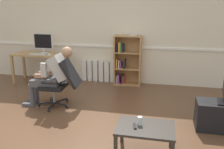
{
  "coord_description": "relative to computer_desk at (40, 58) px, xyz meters",
  "views": [
    {
      "loc": [
        1.05,
        -3.4,
        1.95
      ],
      "look_at": [
        0.15,
        0.85,
        0.7
      ],
      "focal_mm": 39.23,
      "sensor_mm": 36.0,
      "label": 1
    }
  ],
  "objects": [
    {
      "name": "keyboard",
      "position": [
        0.02,
        -0.14,
        0.12
      ],
      "size": [
        0.42,
        0.12,
        0.02
      ],
      "primitive_type": "cube",
      "color": "silver",
      "rests_on": "computer_desk"
    },
    {
      "name": "bookshelf",
      "position": [
        2.15,
        0.29,
        -0.05
      ],
      "size": [
        0.66,
        0.29,
        1.26
      ],
      "color": "#AD7F4C",
      "rests_on": "ground_plane"
    },
    {
      "name": "radiator",
      "position": [
        1.41,
        0.39,
        -0.37
      ],
      "size": [
        0.88,
        0.08,
        0.55
      ],
      "color": "white",
      "rests_on": "ground_plane"
    },
    {
      "name": "office_chair",
      "position": [
        1.14,
        -1.35,
        -0.13
      ],
      "size": [
        0.85,
        0.62,
        0.95
      ],
      "rotation": [
        0.0,
        0.0,
        -1.51
      ],
      "color": "black",
      "rests_on": "ground_plane"
    },
    {
      "name": "computer_desk",
      "position": [
        0.0,
        0.0,
        0.0
      ],
      "size": [
        1.35,
        0.6,
        0.76
      ],
      "color": "tan",
      "rests_on": "ground_plane"
    },
    {
      "name": "ground_plane",
      "position": [
        1.98,
        -2.15,
        -0.65
      ],
      "size": [
        18.0,
        18.0,
        0.0
      ],
      "primitive_type": "plane",
      "color": "brown"
    },
    {
      "name": "back_wall",
      "position": [
        1.98,
        0.5,
        0.7
      ],
      "size": [
        12.0,
        0.13,
        2.7
      ],
      "color": "beige",
      "rests_on": "ground_plane"
    },
    {
      "name": "computer_mouse",
      "position": [
        0.33,
        -0.12,
        0.12
      ],
      "size": [
        0.06,
        0.1,
        0.03
      ],
      "primitive_type": "cube",
      "color": "white",
      "rests_on": "computer_desk"
    },
    {
      "name": "person_seated",
      "position": [
        0.96,
        -1.36,
        -0.0
      ],
      "size": [
        1.05,
        0.41,
        1.2
      ],
      "rotation": [
        0.0,
        0.0,
        -1.51
      ],
      "color": "#4C4C51",
      "rests_on": "ground_plane"
    },
    {
      "name": "coffee_table",
      "position": [
        2.87,
        -2.62,
        -0.3
      ],
      "size": [
        0.76,
        0.55,
        0.4
      ],
      "color": "#332D28",
      "rests_on": "ground_plane"
    },
    {
      "name": "drinking_glass",
      "position": [
        2.78,
        -2.59,
        -0.19
      ],
      "size": [
        0.07,
        0.07,
        0.12
      ],
      "primitive_type": "cylinder",
      "color": "silver",
      "rests_on": "coffee_table"
    },
    {
      "name": "imac_monitor",
      "position": [
        0.07,
        0.08,
        0.39
      ],
      "size": [
        0.49,
        0.14,
        0.49
      ],
      "color": "silver",
      "rests_on": "computer_desk"
    },
    {
      "name": "tv_stand",
      "position": [
        4.02,
        -1.69,
        -0.42
      ],
      "size": [
        0.82,
        0.41,
        0.46
      ],
      "color": "black",
      "rests_on": "ground_plane"
    },
    {
      "name": "spare_remote",
      "position": [
        2.73,
        -2.66,
        -0.24
      ],
      "size": [
        0.07,
        0.15,
        0.02
      ],
      "primitive_type": "cube",
      "rotation": [
        0.0,
        0.0,
        0.2
      ],
      "color": "black",
      "rests_on": "coffee_table"
    }
  ]
}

